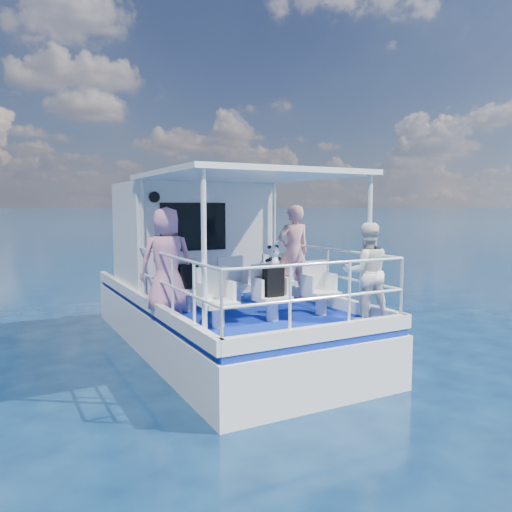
{
  "coord_description": "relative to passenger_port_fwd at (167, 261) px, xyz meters",
  "views": [
    {
      "loc": [
        -3.72,
        -7.58,
        2.63
      ],
      "look_at": [
        0.09,
        -0.4,
        1.82
      ],
      "focal_mm": 35.0,
      "sensor_mm": 36.0,
      "label": 1
    }
  ],
  "objects": [
    {
      "name": "seat_center_aft",
      "position": [
        1.25,
        -1.24,
        -0.67
      ],
      "size": [
        0.48,
        0.46,
        0.38
      ],
      "primitive_type": "cube",
      "color": "white",
      "rests_on": "deck"
    },
    {
      "name": "seat_stbd_fwd",
      "position": [
        2.15,
        0.06,
        -0.67
      ],
      "size": [
        0.48,
        0.46,
        0.38
      ],
      "primitive_type": "cube",
      "color": "white",
      "rests_on": "deck"
    },
    {
      "name": "passenger_stbd_aft",
      "position": [
        2.5,
        -1.91,
        -0.12
      ],
      "size": [
        0.87,
        0.78,
        1.49
      ],
      "primitive_type": "imported",
      "rotation": [
        0.0,
        0.0,
        2.8
      ],
      "color": "white",
      "rests_on": "deck"
    },
    {
      "name": "canopy",
      "position": [
        1.25,
        -0.34,
        1.38
      ],
      "size": [
        3.0,
        3.2,
        0.08
      ],
      "primitive_type": "cube",
      "color": "white",
      "rests_on": "cabin"
    },
    {
      "name": "seat_port_fwd",
      "position": [
        0.35,
        0.06,
        -0.67
      ],
      "size": [
        0.48,
        0.46,
        0.38
      ],
      "primitive_type": "cube",
      "color": "white",
      "rests_on": "deck"
    },
    {
      "name": "canopy_posts",
      "position": [
        1.25,
        -0.39,
        0.24
      ],
      "size": [
        2.77,
        2.97,
        2.2
      ],
      "color": "white",
      "rests_on": "deck"
    },
    {
      "name": "cabin",
      "position": [
        1.25,
        2.16,
        0.24
      ],
      "size": [
        2.85,
        2.0,
        2.2
      ],
      "primitive_type": "cube",
      "color": "white",
      "rests_on": "deck"
    },
    {
      "name": "ground",
      "position": [
        1.25,
        -0.14,
        -1.76
      ],
      "size": [
        2000.0,
        2000.0,
        0.0
      ],
      "primitive_type": "plane",
      "color": "#071B38",
      "rests_on": "ground"
    },
    {
      "name": "seat_stbd_aft",
      "position": [
        2.15,
        -1.24,
        -0.67
      ],
      "size": [
        0.48,
        0.46,
        0.38
      ],
      "primitive_type": "cube",
      "color": "white",
      "rests_on": "deck"
    },
    {
      "name": "seat_port_aft",
      "position": [
        0.35,
        -1.24,
        -0.67
      ],
      "size": [
        0.48,
        0.46,
        0.38
      ],
      "primitive_type": "cube",
      "color": "white",
      "rests_on": "deck"
    },
    {
      "name": "hull",
      "position": [
        1.25,
        0.86,
        -1.76
      ],
      "size": [
        3.0,
        7.0,
        1.6
      ],
      "primitive_type": "cube",
      "color": "white",
      "rests_on": "ground"
    },
    {
      "name": "deck",
      "position": [
        1.25,
        0.86,
        -0.91
      ],
      "size": [
        2.9,
        6.9,
        0.1
      ],
      "primitive_type": "cube",
      "color": "navy",
      "rests_on": "hull"
    },
    {
      "name": "seat_center_fwd",
      "position": [
        1.25,
        0.06,
        -0.67
      ],
      "size": [
        0.48,
        0.46,
        0.38
      ],
      "primitive_type": "cube",
      "color": "white",
      "rests_on": "deck"
    },
    {
      "name": "backpack_center",
      "position": [
        1.24,
        -1.29,
        -0.26
      ],
      "size": [
        0.3,
        0.17,
        0.44
      ],
      "primitive_type": "cube",
      "color": "black",
      "rests_on": "seat_center_aft"
    },
    {
      "name": "backpack_port",
      "position": [
        0.36,
        0.0,
        -0.28
      ],
      "size": [
        0.31,
        0.17,
        0.4
      ],
      "primitive_type": "cube",
      "color": "black",
      "rests_on": "seat_port_fwd"
    },
    {
      "name": "railings",
      "position": [
        1.25,
        -0.72,
        -0.36
      ],
      "size": [
        2.84,
        3.59,
        1.0
      ],
      "primitive_type": null,
      "color": "white",
      "rests_on": "deck"
    },
    {
      "name": "passenger_stbd_fwd",
      "position": [
        2.49,
        0.14,
        0.01
      ],
      "size": [
        0.68,
        0.48,
        1.75
      ],
      "primitive_type": "imported",
      "rotation": [
        0.0,
        0.0,
        3.05
      ],
      "color": "pink",
      "rests_on": "deck"
    },
    {
      "name": "passenger_port_fwd",
      "position": [
        0.0,
        0.0,
        0.0
      ],
      "size": [
        0.71,
        0.56,
        1.72
      ],
      "primitive_type": "imported",
      "rotation": [
        0.0,
        0.0,
        2.98
      ],
      "color": "pink",
      "rests_on": "deck"
    },
    {
      "name": "compact_camera",
      "position": [
        0.38,
        -0.01,
        -0.05
      ],
      "size": [
        0.1,
        0.06,
        0.06
      ],
      "primitive_type": "cube",
      "color": "black",
      "rests_on": "backpack_port"
    },
    {
      "name": "panda",
      "position": [
        1.24,
        -1.27,
        0.13
      ],
      "size": [
        0.21,
        0.18,
        0.33
      ],
      "primitive_type": null,
      "color": "white",
      "rests_on": "backpack_center"
    }
  ]
}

